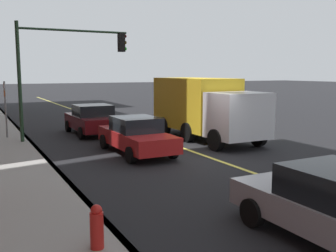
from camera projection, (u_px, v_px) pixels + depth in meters
name	position (u px, v px, depth m)	size (l,w,h in m)	color
ground	(207.00, 157.00, 14.84)	(200.00, 200.00, 0.00)	black
sidewalk_slab	(10.00, 178.00, 11.64)	(80.00, 2.96, 0.15)	gray
curb_edge	(57.00, 172.00, 12.28)	(80.00, 0.16, 0.15)	slate
lane_stripe_center	(207.00, 157.00, 14.84)	(80.00, 0.16, 0.01)	#D8CC4C
car_maroon	(92.00, 119.00, 20.18)	(4.22, 2.11, 1.53)	#591116
car_red	(136.00, 135.00, 15.38)	(4.51, 1.90, 1.45)	red
truck_yellow	(204.00, 107.00, 18.56)	(6.80, 2.50, 2.91)	silver
traffic_light_mast	(66.00, 60.00, 17.69)	(0.28, 5.08, 5.37)	#1E3823
street_sign_post	(5.00, 106.00, 18.13)	(0.60, 0.08, 2.78)	slate
fire_hydrant	(97.00, 231.00, 6.78)	(0.24, 0.24, 0.94)	red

